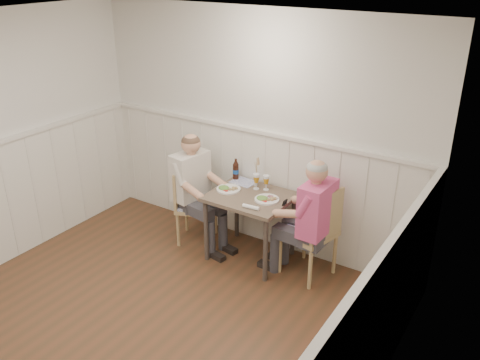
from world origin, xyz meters
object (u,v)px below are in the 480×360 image
Objects in this scene: beer_bottle at (236,170)px; chair_right at (314,230)px; chair_left at (192,202)px; diner_cream at (194,198)px; grass_vase at (256,172)px; man_in_pink at (312,231)px; dining_table at (250,204)px.

chair_right is at bearing -11.67° from beer_bottle.
chair_left is 3.66× the size of beer_bottle.
grass_vase is at bearing 25.02° from diner_cream.
grass_vase reaches higher than chair_right.
chair_right is at bearing 96.69° from man_in_pink.
chair_right is 4.08× the size of beer_bottle.
beer_bottle is 0.29m from grass_vase.
chair_left is 0.85m from grass_vase.
man_in_pink reaches higher than beer_bottle.
dining_table is 0.50m from beer_bottle.
chair_left is at bearing -142.76° from beer_bottle.
dining_table is at bearing 2.75° from chair_left.
man_in_pink is at bearing -17.51° from grass_vase.
man_in_pink reaches higher than dining_table.
grass_vase is at bearing 162.49° from man_in_pink.
chair_left is at bearing -176.83° from chair_right.
chair_right is at bearing 4.19° from diner_cream.
dining_table is at bearing -176.38° from chair_right.
diner_cream is at bearing -175.24° from dining_table.
diner_cream is (0.05, -0.02, 0.08)m from chair_left.
chair_left is 0.09m from diner_cream.
dining_table is at bearing 178.52° from man_in_pink.
man_in_pink reaches higher than grass_vase.
man_in_pink reaches higher than chair_left.
beer_bottle is at bearing 143.06° from dining_table.
grass_vase is at bearing 21.78° from chair_left.
man_in_pink is (0.01, -0.06, 0.02)m from chair_right.
chair_right reaches higher than chair_left.
man_in_pink is 1.00× the size of diner_cream.
diner_cream is (-1.44, -0.04, -0.00)m from man_in_pink.
grass_vase is (0.28, -0.03, 0.05)m from beer_bottle.
beer_bottle is at bearing 37.24° from chair_left.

